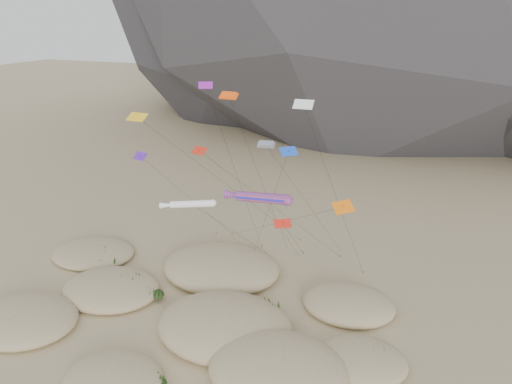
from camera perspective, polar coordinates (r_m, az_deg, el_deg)
ground at (r=56.09m, az=-7.40°, el=-16.42°), size 500.00×500.00×0.00m
dunes at (r=59.39m, az=-6.58°, el=-13.22°), size 50.74×33.95×4.13m
dune_grass at (r=58.86m, az=-6.88°, el=-13.43°), size 41.71×26.42×1.58m
kite_stakes at (r=74.07m, az=2.96°, el=-6.46°), size 23.86×8.59×0.30m
rainbow_tube_kite at (r=57.78m, az=0.39°, el=-0.65°), size 8.89×11.95×13.75m
white_tube_kite at (r=60.35m, az=-7.63°, el=-1.39°), size 9.22×13.50×12.00m
orange_parafoil at (r=59.81m, az=-3.03°, el=10.65°), size 6.14×9.84×24.21m
multi_parafoil at (r=58.85m, az=1.32°, el=5.23°), size 8.58×12.71×18.82m
delta_kites at (r=56.37m, az=-2.06°, el=4.09°), size 29.60×21.14×25.43m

